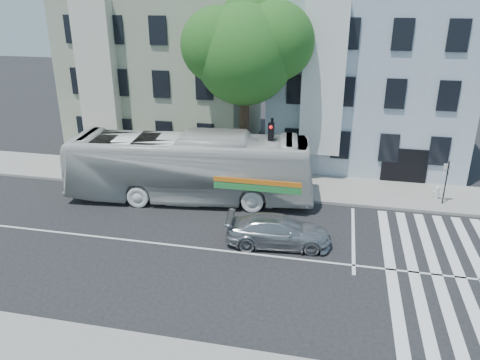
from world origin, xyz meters
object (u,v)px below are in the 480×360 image
(sedan, at_px, (278,231))
(fire_hydrant, at_px, (437,192))
(bus, at_px, (190,167))
(traffic_signal, at_px, (271,149))

(sedan, bearing_deg, fire_hydrant, -55.53)
(bus, relative_size, sedan, 2.83)
(traffic_signal, bearing_deg, bus, -168.08)
(bus, bearing_deg, sedan, -133.59)
(bus, height_order, fire_hydrant, bus)
(bus, distance_m, traffic_signal, 4.53)
(sedan, height_order, traffic_signal, traffic_signal)
(bus, relative_size, traffic_signal, 2.90)
(bus, height_order, sedan, bus)
(traffic_signal, height_order, fire_hydrant, traffic_signal)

